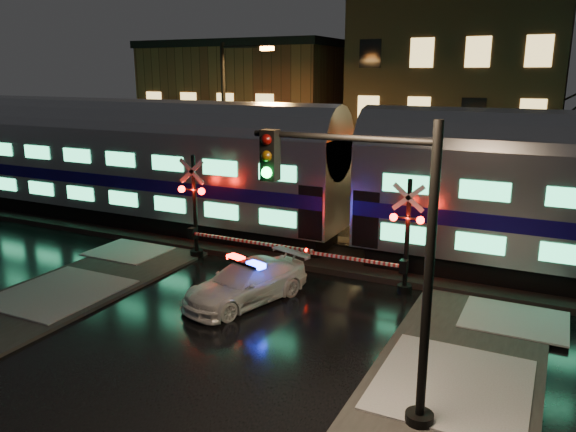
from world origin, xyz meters
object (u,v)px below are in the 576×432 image
(crossing_signal_left, at_px, (201,218))
(traffic_light, at_px, (379,267))
(crossing_signal_right, at_px, (395,247))
(police_car, at_px, (246,283))
(streetlight, at_px, (229,119))

(crossing_signal_left, distance_m, traffic_light, 11.99)
(crossing_signal_right, bearing_deg, police_car, -144.62)
(police_car, relative_size, streetlight, 0.56)
(traffic_light, bearing_deg, streetlight, 141.24)
(streetlight, bearing_deg, crossing_signal_right, -32.15)
(police_car, relative_size, crossing_signal_left, 0.82)
(police_car, xyz_separation_m, crossing_signal_right, (4.12, 2.92, 0.97))
(police_car, height_order, streetlight, streetlight)
(crossing_signal_right, bearing_deg, crossing_signal_left, 179.96)
(crossing_signal_left, bearing_deg, police_car, -38.00)
(traffic_light, relative_size, streetlight, 0.74)
(crossing_signal_right, distance_m, streetlight, 13.04)
(crossing_signal_right, xyz_separation_m, traffic_light, (1.58, -7.18, 1.81))
(police_car, distance_m, traffic_light, 7.64)
(traffic_light, bearing_deg, crossing_signal_right, 112.25)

